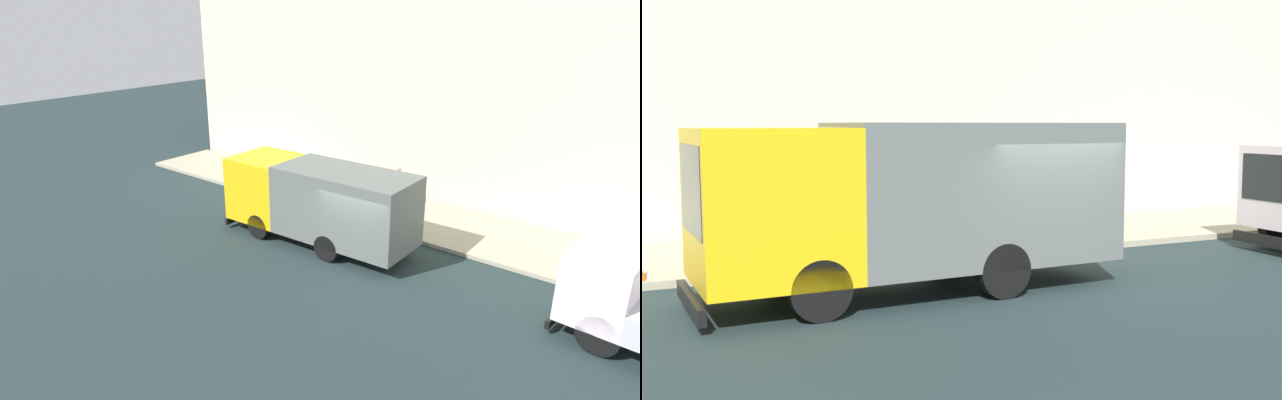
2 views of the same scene
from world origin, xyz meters
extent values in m
plane|color=#202F31|center=(0.00, 0.00, 0.00)|extent=(80.00, 80.00, 0.00)
cube|color=#A7A289|center=(4.75, 0.00, 0.07)|extent=(3.50, 30.00, 0.14)
cube|color=beige|center=(7.00, 0.00, 5.51)|extent=(0.50, 30.00, 11.02)
cube|color=yellow|center=(0.81, 4.59, 1.61)|extent=(2.38, 2.32, 2.31)
cube|color=black|center=(0.77, 5.69, 1.89)|extent=(1.94, 0.13, 1.29)
cube|color=slate|center=(0.93, 1.09, 1.65)|extent=(2.47, 4.84, 2.39)
cube|color=black|center=(0.77, 5.77, 0.25)|extent=(2.22, 0.20, 0.24)
cylinder|color=black|center=(-0.17, 4.11, 0.46)|extent=(0.33, 0.92, 0.91)
cylinder|color=black|center=(1.83, 4.18, 0.46)|extent=(0.33, 0.92, 0.91)
cylinder|color=black|center=(-0.07, 1.06, 0.46)|extent=(0.33, 0.92, 0.91)
cylinder|color=black|center=(1.93, 1.13, 0.46)|extent=(0.33, 0.92, 0.91)
cube|color=white|center=(0.94, -6.95, 1.44)|extent=(2.11, 1.79, 1.82)
cube|color=black|center=(1.01, -6.16, 1.66)|extent=(1.66, 0.21, 1.02)
cube|color=black|center=(1.01, -6.08, 0.29)|extent=(1.90, 0.29, 0.24)
cylinder|color=black|center=(0.07, -7.20, 0.53)|extent=(0.39, 1.07, 1.05)
cylinder|color=black|center=(1.75, -7.34, 0.53)|extent=(0.39, 1.07, 1.05)
cylinder|color=brown|center=(5.53, 1.76, 0.57)|extent=(0.27, 0.27, 0.85)
cylinder|color=tan|center=(5.53, 1.76, 1.30)|extent=(0.36, 0.36, 0.61)
sphere|color=tan|center=(5.53, 1.76, 1.71)|extent=(0.22, 0.22, 0.22)
cone|color=orange|center=(3.27, 6.50, 0.49)|extent=(0.49, 0.49, 0.70)
camera|label=1|loc=(-12.83, -8.91, 8.08)|focal=30.26mm
camera|label=2|loc=(-10.37, 6.77, 2.82)|focal=41.30mm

